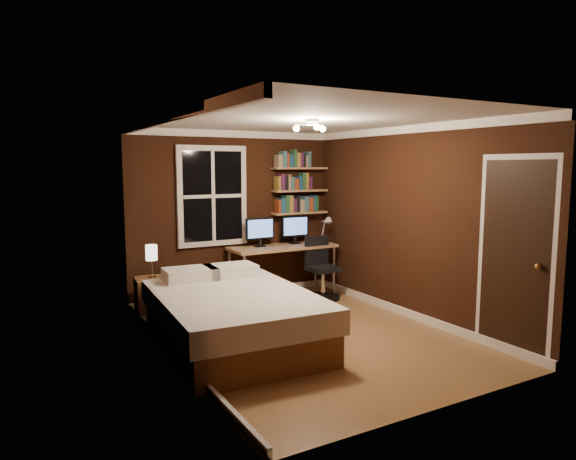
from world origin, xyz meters
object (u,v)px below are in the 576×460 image
desk (283,250)px  bed (233,317)px  monitor_right (295,230)px  office_chair (321,276)px  monitor_left (260,232)px  desk_lamp (326,229)px  nightstand (153,298)px  radiator (208,283)px  bedside_lamp (152,261)px

desk → bed: bearing=-132.9°
monitor_right → office_chair: (0.18, -0.49, -0.65)m
monitor_left → monitor_right: (0.61, 0.00, 0.00)m
monitor_left → desk_lamp: size_ratio=1.04×
monitor_right → nightstand: bearing=-173.6°
radiator → monitor_left: monitor_left is taller
bedside_lamp → monitor_left: size_ratio=0.95×
nightstand → office_chair: office_chair is taller
nightstand → radiator: (0.91, 0.40, 0.01)m
monitor_left → office_chair: (0.78, -0.49, -0.65)m
desk_lamp → desk: bearing=171.1°
nightstand → bed: bearing=-65.2°
bedside_lamp → radiator: bearing=23.8°
office_chair → desk_lamp: bearing=48.4°
desk → monitor_right: bearing=17.4°
nightstand → bedside_lamp: 0.49m
monitor_left → office_chair: monitor_left is taller
radiator → desk: (1.13, -0.22, 0.44)m
desk → office_chair: size_ratio=1.77×
bed → monitor_left: bearing=59.0°
radiator → monitor_right: (1.40, -0.14, 0.72)m
radiator → bed: bearing=-102.1°
bedside_lamp → monitor_right: (2.30, 0.26, 0.25)m
nightstand → monitor_left: bearing=14.5°
bedside_lamp → radiator: 1.10m
desk_lamp → bedside_lamp: bearing=-178.6°
radiator → monitor_right: 1.58m
monitor_left → office_chair: size_ratio=0.49×
desk → monitor_right: (0.26, 0.08, 0.28)m
nightstand → radiator: size_ratio=0.96×
desk_lamp → monitor_right: bearing=156.4°
radiator → desk_lamp: bearing=-10.3°
radiator → desk_lamp: (1.84, -0.33, 0.72)m
monitor_right → desk_lamp: desk_lamp is taller
nightstand → desk: (2.04, 0.18, 0.45)m
monitor_left → office_chair: bearing=-31.9°
monitor_left → desk: bearing=-13.5°
bed → radiator: bearing=81.3°
desk → desk_lamp: 0.77m
bed → nightstand: (-0.51, 1.47, -0.05)m
desk → monitor_left: monitor_left is taller
monitor_right → radiator: bearing=174.2°
desk → radiator: bearing=168.8°
bed → bedside_lamp: size_ratio=5.30×
nightstand → office_chair: size_ratio=0.58×
monitor_right → desk: bearing=-162.6°
bedside_lamp → desk: size_ratio=0.26×
radiator → office_chair: (1.57, -0.63, 0.07)m
desk → monitor_right: 0.39m
desk → desk_lamp: desk_lamp is taller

